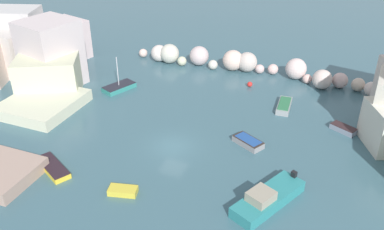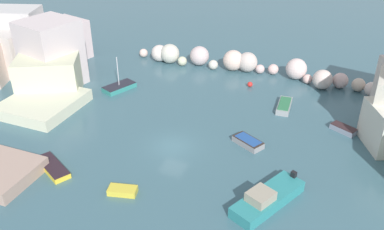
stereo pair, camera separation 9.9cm
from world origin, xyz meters
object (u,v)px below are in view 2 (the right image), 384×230
at_px(moored_boat_2, 344,129).
at_px(moored_boat_4, 284,106).
at_px(moored_boat_6, 123,191).
at_px(moored_boat_1, 53,167).
at_px(moored_boat_3, 119,87).
at_px(channel_buoy, 250,84).
at_px(moored_boat_5, 267,199).
at_px(moored_boat_0, 248,142).

distance_m(moored_boat_2, moored_boat_4, 7.21).
relative_size(moored_boat_4, moored_boat_6, 1.56).
xyz_separation_m(moored_boat_1, moored_boat_3, (-3.05, 16.57, 0.06)).
relative_size(channel_buoy, moored_boat_5, 0.09).
bearing_deg(channel_buoy, moored_boat_3, -155.00).
bearing_deg(channel_buoy, moored_boat_1, -116.63).
bearing_deg(moored_boat_3, moored_boat_4, 120.71).
relative_size(moored_boat_2, moored_boat_6, 1.11).
bearing_deg(moored_boat_4, moored_boat_0, -15.14).
height_order(moored_boat_0, moored_boat_4, moored_boat_0).
relative_size(moored_boat_1, moored_boat_6, 1.79).
distance_m(channel_buoy, moored_boat_2, 13.61).
bearing_deg(moored_boat_2, moored_boat_1, -117.52).
bearing_deg(moored_boat_4, moored_boat_6, -29.18).
distance_m(moored_boat_3, moored_boat_4, 20.16).
height_order(channel_buoy, moored_boat_6, channel_buoy).
relative_size(moored_boat_2, moored_boat_4, 0.71).
xyz_separation_m(channel_buoy, moored_boat_1, (-11.77, -23.48, -0.06)).
bearing_deg(moored_boat_6, moored_boat_3, -72.33).
xyz_separation_m(channel_buoy, moored_boat_4, (5.14, -4.06, -0.01)).
bearing_deg(moored_boat_5, moored_boat_0, -129.56).
height_order(moored_boat_1, moored_boat_4, moored_boat_4).
bearing_deg(moored_boat_5, moored_boat_2, -173.64).
distance_m(channel_buoy, moored_boat_6, 24.31).
distance_m(moored_boat_2, moored_boat_6, 23.55).
bearing_deg(moored_boat_6, moored_boat_0, -138.90).
xyz_separation_m(moored_boat_3, moored_boat_6, (10.54, -17.02, -0.06)).
height_order(moored_boat_1, moored_boat_6, moored_boat_6).
bearing_deg(moored_boat_2, moored_boat_6, -106.00).
distance_m(channel_buoy, moored_boat_3, 16.35).
xyz_separation_m(moored_boat_4, moored_boat_5, (1.94, -16.72, 0.30)).
distance_m(moored_boat_4, moored_boat_5, 16.83).
height_order(moored_boat_0, moored_boat_2, moored_boat_0).
bearing_deg(moored_boat_4, moored_boat_5, 2.81).
bearing_deg(moored_boat_2, moored_boat_5, -81.53).
relative_size(moored_boat_0, moored_boat_4, 0.84).
height_order(moored_boat_1, moored_boat_3, moored_boat_3).
distance_m(moored_boat_0, moored_boat_1, 18.44).
distance_m(moored_boat_1, moored_boat_3, 16.85).
height_order(channel_buoy, moored_boat_4, moored_boat_4).
bearing_deg(moored_boat_2, moored_boat_4, -174.78).
relative_size(moored_boat_3, moored_boat_6, 1.72).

